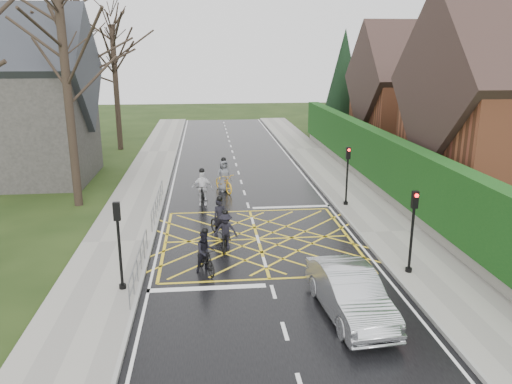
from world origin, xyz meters
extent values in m
plane|color=black|center=(0.00, 0.00, 0.00)|extent=(120.00, 120.00, 0.00)
cube|color=black|center=(0.00, 0.00, 0.01)|extent=(9.00, 80.00, 0.01)
cube|color=gray|center=(6.00, 0.00, 0.07)|extent=(3.00, 80.00, 0.15)
cube|color=gray|center=(-6.00, 0.00, 0.07)|extent=(3.00, 80.00, 0.15)
cube|color=slate|center=(7.75, 6.00, 0.35)|extent=(0.50, 38.00, 0.70)
cube|color=#103B12|center=(7.75, 6.00, 2.10)|extent=(0.90, 38.00, 2.80)
cube|color=brown|center=(14.75, 18.00, 3.00)|extent=(9.00, 8.00, 6.00)
cube|color=#30211C|center=(14.75, 18.00, 5.90)|extent=(9.80, 8.80, 8.80)
cube|color=brown|center=(17.45, 18.00, 8.50)|extent=(0.70, 0.70, 1.60)
cylinder|color=black|center=(10.75, 26.00, 0.60)|extent=(0.50, 0.50, 1.20)
cone|color=black|center=(10.75, 26.00, 5.00)|extent=(4.60, 4.60, 10.00)
cube|color=#2D2B28|center=(-13.50, 12.00, 3.50)|extent=(8.00, 7.00, 7.00)
cube|color=#26282D|center=(-13.50, 12.00, 6.90)|extent=(8.80, 7.80, 7.80)
cylinder|color=black|center=(-9.00, 6.00, 5.50)|extent=(0.44, 0.44, 11.00)
cylinder|color=black|center=(-10.00, 14.00, 6.00)|extent=(0.44, 0.44, 12.00)
cylinder|color=black|center=(-9.30, 22.00, 5.00)|extent=(0.44, 0.44, 10.00)
cylinder|color=slate|center=(-4.65, -3.50, 1.00)|extent=(0.05, 5.00, 0.05)
cylinder|color=slate|center=(-4.65, -3.50, 0.55)|extent=(0.04, 5.00, 0.04)
cylinder|color=slate|center=(-4.65, -6.00, 0.50)|extent=(0.04, 0.04, 1.00)
cylinder|color=slate|center=(-4.65, -1.00, 0.50)|extent=(0.04, 0.04, 1.00)
cylinder|color=slate|center=(-4.65, 4.00, 1.00)|extent=(0.05, 6.00, 0.05)
cylinder|color=slate|center=(-4.65, 4.00, 0.55)|extent=(0.04, 6.00, 0.04)
cylinder|color=slate|center=(-4.65, 1.00, 0.50)|extent=(0.04, 0.04, 1.00)
cylinder|color=slate|center=(-4.65, 7.00, 0.50)|extent=(0.04, 0.04, 1.00)
cylinder|color=black|center=(5.10, 4.20, 1.50)|extent=(0.10, 0.10, 3.00)
cylinder|color=black|center=(5.10, 4.20, 0.15)|extent=(0.24, 0.24, 0.30)
cube|color=black|center=(5.10, 4.20, 2.90)|extent=(0.22, 0.16, 0.62)
sphere|color=#FF0C0C|center=(5.10, 4.08, 3.08)|extent=(0.14, 0.14, 0.14)
cylinder|color=black|center=(5.10, -4.20, 1.50)|extent=(0.10, 0.10, 3.00)
cylinder|color=black|center=(5.10, -4.20, 0.15)|extent=(0.24, 0.24, 0.30)
cube|color=black|center=(5.10, -4.20, 2.90)|extent=(0.22, 0.16, 0.62)
sphere|color=#FF0C0C|center=(5.10, -4.32, 3.08)|extent=(0.14, 0.14, 0.14)
cylinder|color=black|center=(-5.10, -4.50, 1.50)|extent=(0.10, 0.10, 3.00)
cylinder|color=black|center=(-5.10, -4.50, 0.15)|extent=(0.24, 0.24, 0.30)
cube|color=black|center=(-5.10, -4.50, 2.90)|extent=(0.22, 0.16, 0.62)
sphere|color=#FF0C0C|center=(-5.10, -4.38, 3.08)|extent=(0.14, 0.14, 0.14)
imported|color=black|center=(-1.62, 0.53, 0.50)|extent=(1.36, 2.02, 1.00)
imported|color=black|center=(-1.62, 0.63, 0.85)|extent=(0.73, 0.62, 1.70)
sphere|color=black|center=(-1.62, 0.63, 1.72)|extent=(0.27, 0.27, 0.27)
imported|color=black|center=(-2.28, -3.15, 0.51)|extent=(1.06, 1.77, 1.03)
imported|color=black|center=(-2.28, -3.05, 0.79)|extent=(0.93, 0.83, 1.57)
sphere|color=black|center=(-2.28, -3.05, 1.59)|extent=(0.25, 0.25, 0.25)
imported|color=black|center=(-1.44, -0.97, 0.45)|extent=(0.84, 1.80, 0.91)
imported|color=black|center=(-1.44, -0.87, 0.77)|extent=(1.07, 0.71, 1.54)
sphere|color=black|center=(-1.44, -0.87, 1.56)|extent=(0.24, 0.24, 0.24)
imported|color=black|center=(-2.40, 5.27, 0.61)|extent=(0.69, 2.05, 1.22)
imported|color=silver|center=(-2.40, 5.37, 0.93)|extent=(1.11, 0.52, 1.86)
sphere|color=black|center=(-2.40, 5.37, 1.88)|extent=(0.29, 0.29, 0.29)
imported|color=gold|center=(-1.16, 7.89, 0.55)|extent=(1.49, 2.22, 1.10)
imported|color=#515358|center=(-1.16, 7.99, 0.94)|extent=(1.07, 0.90, 1.87)
sphere|color=black|center=(-1.16, 7.99, 1.89)|extent=(0.29, 0.29, 0.29)
imported|color=#AFB1B6|center=(2.14, -6.74, 0.74)|extent=(1.96, 4.63, 1.49)
camera|label=1|loc=(-2.15, -20.31, 7.89)|focal=35.00mm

